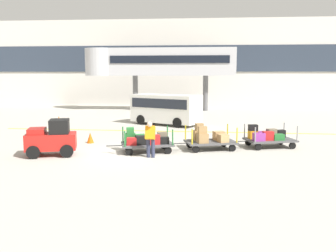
{
  "coord_description": "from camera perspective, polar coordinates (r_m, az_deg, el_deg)",
  "views": [
    {
      "loc": [
        3.22,
        -16.17,
        3.55
      ],
      "look_at": [
        1.56,
        1.76,
        1.02
      ],
      "focal_mm": 40.04,
      "sensor_mm": 36.0,
      "label": 1
    }
  ],
  "objects": [
    {
      "name": "ground_plane",
      "position": [
        16.87,
        -5.84,
        -4.2
      ],
      "size": [
        120.0,
        120.0,
        0.0
      ],
      "primitive_type": "plane",
      "color": "#B2ADA0"
    },
    {
      "name": "apron_lead_line",
      "position": [
        23.2,
        0.06,
        -0.8
      ],
      "size": [
        21.04,
        0.64,
        0.01
      ],
      "primitive_type": "cube",
      "rotation": [
        0.0,
        0.0,
        -0.02
      ],
      "color": "yellow",
      "rests_on": "ground_plane"
    },
    {
      "name": "terminal_building",
      "position": [
        42.29,
        0.94,
        9.53
      ],
      "size": [
        49.63,
        2.51,
        9.38
      ],
      "color": "beige",
      "rests_on": "ground_plane"
    },
    {
      "name": "jet_bridge",
      "position": [
        36.5,
        -2.29,
        9.64
      ],
      "size": [
        14.49,
        3.0,
        5.96
      ],
      "color": "#B7B7BC",
      "rests_on": "ground_plane"
    },
    {
      "name": "baggage_tug",
      "position": [
        17.01,
        -17.26,
        -1.83
      ],
      "size": [
        2.32,
        1.7,
        1.58
      ],
      "color": "red",
      "rests_on": "ground_plane"
    },
    {
      "name": "baggage_cart_lead",
      "position": [
        17.09,
        -3.36,
        -2.25
      ],
      "size": [
        3.08,
        1.97,
        1.1
      ],
      "color": "#4C4C4F",
      "rests_on": "ground_plane"
    },
    {
      "name": "baggage_cart_middle",
      "position": [
        17.67,
        6.27,
        -1.88
      ],
      "size": [
        3.08,
        1.97,
        1.22
      ],
      "color": "#4C4C4F",
      "rests_on": "ground_plane"
    },
    {
      "name": "baggage_cart_tail",
      "position": [
        18.76,
        14.94,
        -1.62
      ],
      "size": [
        3.08,
        1.97,
        1.1
      ],
      "color": "#4C4C4F",
      "rests_on": "ground_plane"
    },
    {
      "name": "baggage_handler",
      "position": [
        15.81,
        -2.71,
        -1.79
      ],
      "size": [
        0.41,
        0.44,
        1.56
      ],
      "color": "#2D334C",
      "rests_on": "ground_plane"
    },
    {
      "name": "shuttle_van",
      "position": [
        26.08,
        -0.33,
        2.9
      ],
      "size": [
        5.14,
        3.87,
        2.1
      ],
      "color": "white",
      "rests_on": "ground_plane"
    },
    {
      "name": "safety_cone_near",
      "position": [
        27.69,
        -16.28,
        0.88
      ],
      "size": [
        0.36,
        0.36,
        0.55
      ],
      "primitive_type": "cone",
      "color": "#EA590F",
      "rests_on": "ground_plane"
    },
    {
      "name": "safety_cone_far",
      "position": [
        19.69,
        -11.75,
        -1.75
      ],
      "size": [
        0.36,
        0.36,
        0.55
      ],
      "primitive_type": "cone",
      "color": "#EA590F",
      "rests_on": "ground_plane"
    }
  ]
}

